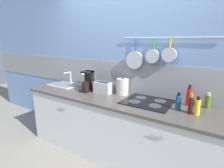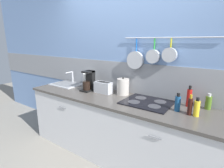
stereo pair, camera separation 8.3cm
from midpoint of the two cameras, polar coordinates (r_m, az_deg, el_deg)
The scene contains 15 objects.
ground_plane at distance 2.78m, azimuth 0.10°, elevation -22.21°, with size 12.00×12.00×0.00m, color gray.
wall_back at distance 2.60m, azimuth 4.69°, elevation 5.69°, with size 7.20×0.14×2.60m.
cabinet_base at distance 2.55m, azimuth 0.10°, elevation -14.48°, with size 2.80×0.66×0.85m.
countertop at distance 2.37m, azimuth 0.11°, elevation -5.05°, with size 2.84×0.68×0.03m.
sink_basin at distance 3.17m, azimuth -15.80°, elevation -0.03°, with size 0.52×0.39×0.22m.
paper_towel_roll at distance 2.96m, azimuth -9.54°, elevation 1.19°, with size 0.12×0.12×0.22m.
coffee_maker at distance 2.72m, azimuth -8.74°, elevation 0.51°, with size 0.15×0.21×0.31m.
toaster at distance 2.59m, azimuth -3.94°, elevation -1.16°, with size 0.28×0.13×0.17m.
kettle at distance 2.51m, azimuth 2.52°, elevation -0.82°, with size 0.17×0.17×0.25m.
cooktop at distance 2.25m, azimuth 10.44°, elevation -5.74°, with size 0.59×0.49×0.01m.
bottle_hot_sauce at distance 2.07m, azimuth 19.75°, elevation -5.67°, with size 0.06×0.06×0.20m.
bottle_cooking_wine at distance 2.26m, azimuth 22.84°, elevation -3.77°, with size 0.06×0.06×0.25m.
bottle_sesame_oil at distance 2.01m, azimuth 23.23°, elevation -6.33°, with size 0.05×0.05×0.22m.
bottle_dish_soap at distance 2.02m, azimuth 25.05°, elevation -6.74°, with size 0.06×0.06×0.20m.
bottle_vinegar at distance 2.28m, azimuth 27.89°, elevation -4.97°, with size 0.07×0.07×0.18m.
Camera 1 is at (1.18, -1.91, 1.65)m, focal length 28.00 mm.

